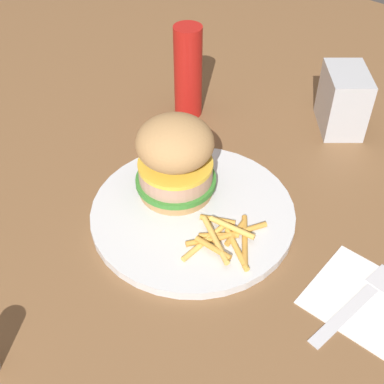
{
  "coord_description": "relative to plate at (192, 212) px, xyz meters",
  "views": [
    {
      "loc": [
        -0.35,
        -0.3,
        0.48
      ],
      "look_at": [
        0.01,
        0.0,
        0.04
      ],
      "focal_mm": 47.91,
      "sensor_mm": 36.0,
      "label": 1
    }
  ],
  "objects": [
    {
      "name": "ground_plane",
      "position": [
        -0.01,
        -0.0,
        -0.01
      ],
      "size": [
        1.6,
        1.6,
        0.0
      ],
      "primitive_type": "plane",
      "color": "brown"
    },
    {
      "name": "plate",
      "position": [
        0.0,
        0.0,
        0.0
      ],
      "size": [
        0.26,
        0.26,
        0.01
      ],
      "primitive_type": "cylinder",
      "color": "silver",
      "rests_on": "ground_plane"
    },
    {
      "name": "sandwich",
      "position": [
        0.01,
        0.04,
        0.06
      ],
      "size": [
        0.11,
        0.11,
        0.11
      ],
      "color": "tan",
      "rests_on": "plate"
    },
    {
      "name": "fries_pile",
      "position": [
        -0.01,
        -0.07,
        0.01
      ],
      "size": [
        0.11,
        0.1,
        0.01
      ],
      "color": "gold",
      "rests_on": "plate"
    },
    {
      "name": "napkin",
      "position": [
        0.03,
        -0.23,
        -0.01
      ],
      "size": [
        0.11,
        0.11,
        0.0
      ],
      "primitive_type": "cube",
      "rotation": [
        0.0,
        0.0,
        0.0
      ],
      "color": "white",
      "rests_on": "ground_plane"
    },
    {
      "name": "fork",
      "position": [
        0.03,
        -0.23,
        -0.0
      ],
      "size": [
        0.17,
        0.04,
        0.0
      ],
      "color": "silver",
      "rests_on": "napkin"
    },
    {
      "name": "napkin_dispenser",
      "position": [
        0.3,
        -0.05,
        0.04
      ],
      "size": [
        0.11,
        0.1,
        0.1
      ],
      "primitive_type": "cube",
      "rotation": [
        0.0,
        0.0,
        0.71
      ],
      "color": "#B7BABF",
      "rests_on": "ground_plane"
    },
    {
      "name": "ketchup_bottle",
      "position": [
        0.18,
        0.16,
        0.07
      ],
      "size": [
        0.04,
        0.04,
        0.15
      ],
      "primitive_type": "cylinder",
      "color": "#B21914",
      "rests_on": "ground_plane"
    }
  ]
}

